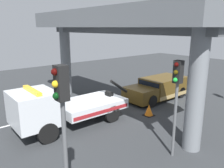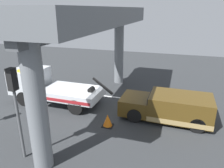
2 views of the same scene
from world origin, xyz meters
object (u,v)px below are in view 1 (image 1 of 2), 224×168
object	(u,v)px
traffic_light_mid	(62,112)
towed_van_green	(159,89)
tow_truck_white	(60,107)
traffic_light_far	(177,88)
traffic_cone_orange	(149,110)

from	to	relation	value
traffic_light_mid	towed_van_green	bearing A→B (deg)	-153.37
tow_truck_white	traffic_light_far	distance (m)	6.22
towed_van_green	traffic_light_mid	size ratio (longest dim) A/B	1.18
towed_van_green	traffic_light_mid	world-z (taller)	traffic_light_mid
tow_truck_white	towed_van_green	bearing A→B (deg)	179.91
tow_truck_white	towed_van_green	distance (m)	8.26
towed_van_green	traffic_light_far	size ratio (longest dim) A/B	1.28
tow_truck_white	traffic_light_mid	world-z (taller)	traffic_light_mid
traffic_light_far	traffic_cone_orange	bearing A→B (deg)	-126.43
tow_truck_white	traffic_cone_orange	xyz separation A→B (m)	(-5.03, 1.85, -0.87)
traffic_light_mid	tow_truck_white	bearing A→B (deg)	-115.79
traffic_light_mid	traffic_cone_orange	world-z (taller)	traffic_light_mid
towed_van_green	traffic_cone_orange	world-z (taller)	towed_van_green
traffic_light_mid	traffic_cone_orange	size ratio (longest dim) A/B	6.31
traffic_light_far	traffic_cone_orange	size ratio (longest dim) A/B	5.82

